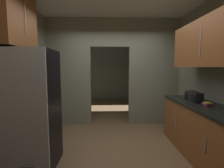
{
  "coord_description": "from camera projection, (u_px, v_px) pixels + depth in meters",
  "views": [
    {
      "loc": [
        -0.2,
        -2.85,
        1.54
      ],
      "look_at": [
        -0.08,
        0.38,
        1.22
      ],
      "focal_mm": 26.1,
      "sensor_mm": 36.0,
      "label": 1
    }
  ],
  "objects": [
    {
      "name": "adjoining_room_shell",
      "position": [
        111.0,
        71.0,
        6.69
      ],
      "size": [
        3.55,
        3.49,
        2.84
      ],
      "color": "gray",
      "rests_on": "ground"
    },
    {
      "name": "ground",
      "position": [
        117.0,
        152.0,
        2.99
      ],
      "size": [
        20.0,
        20.0,
        0.0
      ],
      "primitive_type": "plane",
      "color": "brown"
    },
    {
      "name": "refrigerator",
      "position": [
        29.0,
        110.0,
        2.49
      ],
      "size": [
        0.81,
        0.71,
        1.81
      ],
      "color": "black",
      "rests_on": "ground"
    },
    {
      "name": "upper_cabinet_counterside",
      "position": [
        212.0,
        42.0,
        2.54
      ],
      "size": [
        0.36,
        1.95,
        0.78
      ],
      "color": "brown"
    },
    {
      "name": "lower_cabinet_run",
      "position": [
        206.0,
        133.0,
        2.69
      ],
      "size": [
        0.65,
        2.17,
        0.92
      ],
      "color": "brown",
      "rests_on": "ground"
    },
    {
      "name": "kitchen_partition",
      "position": [
        114.0,
        69.0,
        4.39
      ],
      "size": [
        3.55,
        0.12,
        2.84
      ],
      "color": "gray",
      "rests_on": "ground"
    },
    {
      "name": "upper_cabinet_fridgeside",
      "position": [
        13.0,
        15.0,
        2.44
      ],
      "size": [
        0.36,
        0.89,
        0.98
      ],
      "color": "brown"
    },
    {
      "name": "kitchen_overhead_slab",
      "position": [
        116.0,
        0.0,
        3.17
      ],
      "size": [
        3.95,
        7.12,
        0.06
      ],
      "primitive_type": "cube",
      "color": "silver"
    },
    {
      "name": "boombox",
      "position": [
        194.0,
        97.0,
        3.02
      ],
      "size": [
        0.17,
        0.38,
        0.2
      ],
      "color": "black",
      "rests_on": "lower_cabinet_run"
    },
    {
      "name": "book_stack",
      "position": [
        207.0,
        104.0,
        2.65
      ],
      "size": [
        0.11,
        0.14,
        0.06
      ],
      "color": "red",
      "rests_on": "lower_cabinet_run"
    }
  ]
}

